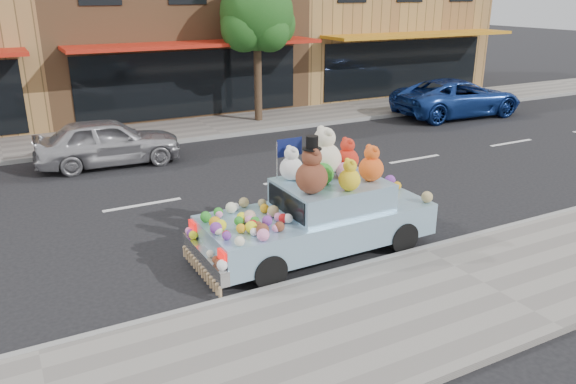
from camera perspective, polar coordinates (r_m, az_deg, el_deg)
ground at (r=14.68m, az=0.71°, el=1.30°), size 120.00×120.00×0.00m
near_sidewalk at (r=9.92m, az=19.23°, el=-8.97°), size 60.00×3.00×0.12m
far_sidewalk at (r=20.40m, az=-8.12°, el=6.54°), size 60.00×3.00×0.12m
near_kerb at (r=10.85m, az=13.52°, el=-5.79°), size 60.00×0.12×0.13m
far_kerb at (r=19.03m, az=-6.55°, el=5.68°), size 60.00×0.12×0.13m
storefront_mid at (r=25.12m, az=-13.06°, el=16.96°), size 10.00×9.80×7.30m
storefront_right at (r=29.41m, az=6.98°, el=17.63°), size 10.00×9.80×7.30m
street_tree at (r=20.72m, az=-3.17°, el=17.07°), size 3.00×2.70×5.22m
car_silver at (r=16.54m, az=-17.81°, el=4.89°), size 4.05×1.84×1.35m
car_blue at (r=23.21m, az=16.83°, el=9.17°), size 5.33×2.70×1.44m
art_car at (r=10.36m, az=3.13°, el=-1.93°), size 4.51×1.83×2.36m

